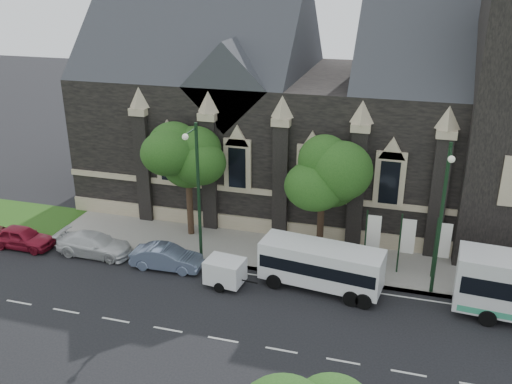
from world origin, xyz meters
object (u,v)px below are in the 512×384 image
(shuttle_bus, at_px, (321,264))
(sedan, at_px, (167,258))
(banner_flag_left, at_px, (371,235))
(banner_flag_right, at_px, (440,244))
(street_lamp_mid, at_px, (197,187))
(tree_walk_left, at_px, (192,156))
(box_trailer, at_px, (225,271))
(street_lamp_near, at_px, (442,213))
(car_far_red, at_px, (22,237))
(car_far_white, at_px, (95,244))
(tree_walk_right, at_px, (327,167))
(banner_flag_center, at_px, (405,239))

(shuttle_bus, xyz_separation_m, sedan, (-9.51, -0.32, -0.83))
(shuttle_bus, relative_size, sedan, 1.62)
(banner_flag_left, distance_m, banner_flag_right, 4.00)
(street_lamp_mid, bearing_deg, tree_walk_left, 116.47)
(box_trailer, bearing_deg, street_lamp_near, 16.92)
(car_far_red, bearing_deg, shuttle_bus, -88.81)
(car_far_white, bearing_deg, tree_walk_left, -48.29)
(tree_walk_right, bearing_deg, car_far_red, -165.44)
(banner_flag_center, distance_m, banner_flag_right, 2.00)
(banner_flag_left, distance_m, car_far_white, 17.49)
(street_lamp_near, xyz_separation_m, car_far_white, (-20.89, -0.95, -4.39))
(street_lamp_mid, height_order, box_trailer, street_lamp_mid)
(banner_flag_right, height_order, car_far_red, banner_flag_right)
(street_lamp_near, xyz_separation_m, street_lamp_mid, (-14.00, 0.00, 0.00))
(street_lamp_near, height_order, car_far_red, street_lamp_near)
(box_trailer, relative_size, sedan, 0.72)
(tree_walk_right, height_order, street_lamp_mid, street_lamp_mid)
(street_lamp_near, relative_size, banner_flag_center, 2.25)
(street_lamp_mid, bearing_deg, box_trailer, -42.03)
(banner_flag_left, distance_m, car_far_red, 22.63)
(box_trailer, distance_m, car_far_white, 9.41)
(street_lamp_near, bearing_deg, car_far_red, -176.96)
(street_lamp_mid, relative_size, banner_flag_right, 2.25)
(tree_walk_left, relative_size, car_far_red, 1.77)
(tree_walk_right, height_order, banner_flag_center, tree_walk_right)
(banner_flag_left, height_order, shuttle_bus, banner_flag_left)
(banner_flag_left, xyz_separation_m, car_far_red, (-22.33, -3.29, -1.65))
(banner_flag_left, height_order, box_trailer, banner_flag_left)
(shuttle_bus, distance_m, car_far_white, 14.75)
(street_lamp_mid, height_order, banner_flag_left, street_lamp_mid)
(banner_flag_left, relative_size, car_far_red, 0.93)
(tree_walk_right, relative_size, banner_flag_right, 1.95)
(shuttle_bus, distance_m, box_trailer, 5.58)
(tree_walk_left, height_order, box_trailer, tree_walk_left)
(banner_flag_left, relative_size, car_far_white, 0.80)
(box_trailer, xyz_separation_m, sedan, (-4.11, 0.92, -0.21))
(tree_walk_right, xyz_separation_m, banner_flag_right, (7.08, -1.71, -3.43))
(tree_walk_left, xyz_separation_m, banner_flag_center, (14.08, -1.70, -3.35))
(street_lamp_near, height_order, street_lamp_mid, same)
(banner_flag_center, bearing_deg, street_lamp_near, -48.07)
(box_trailer, relative_size, car_far_white, 0.64)
(banner_flag_center, xyz_separation_m, banner_flag_right, (2.00, 0.00, 0.00))
(street_lamp_near, distance_m, street_lamp_mid, 14.00)
(tree_walk_right, bearing_deg, banner_flag_right, -13.60)
(street_lamp_near, distance_m, sedan, 16.33)
(banner_flag_center, bearing_deg, car_far_white, -171.54)
(shuttle_bus, bearing_deg, street_lamp_mid, -179.83)
(tree_walk_left, height_order, car_far_white, tree_walk_left)
(street_lamp_near, relative_size, banner_flag_left, 2.25)
(tree_walk_right, bearing_deg, banner_flag_center, -18.64)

